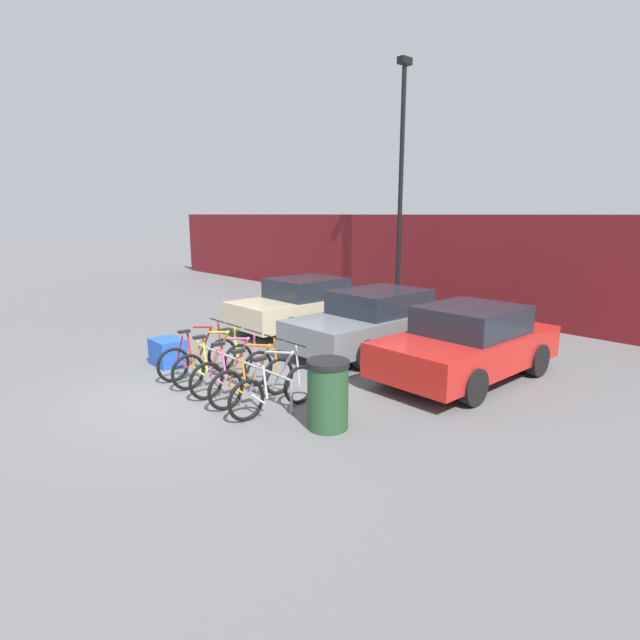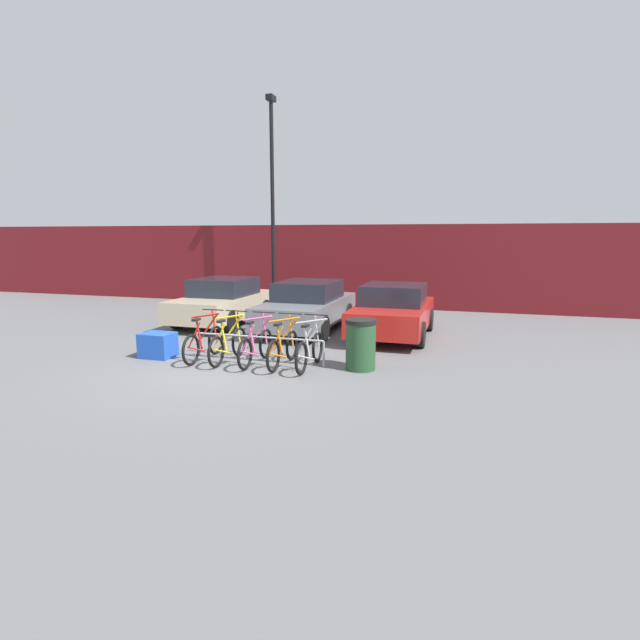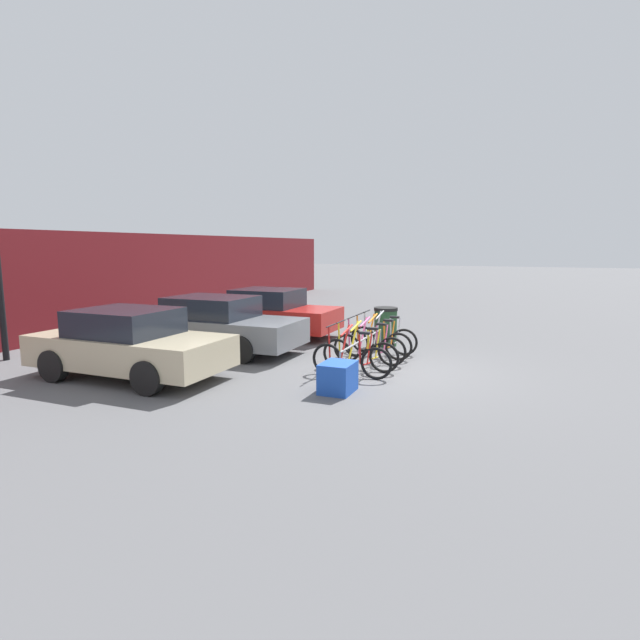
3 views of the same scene
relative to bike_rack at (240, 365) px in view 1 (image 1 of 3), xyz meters
name	(u,v)px [view 1 (image 1 of 3)]	position (x,y,z in m)	size (l,w,h in m)	color
ground_plane	(195,393)	(-0.41, -0.68, -0.48)	(120.00, 120.00, 0.00)	#59595B
hoarding_wall	(485,268)	(-0.41, 8.82, 1.06)	(36.00, 0.16, 3.08)	maroon
bike_rack	(240,365)	(0.00, 0.00, 0.00)	(2.98, 0.04, 0.57)	gray
bicycle_red	(199,357)	(-1.22, -0.15, -0.10)	(0.68, 1.71, 1.05)	black
bicycle_yellow	(214,364)	(-0.63, -0.15, -0.10)	(0.68, 1.71, 1.05)	black
bicycle_pink	(233,372)	(0.02, -0.15, -0.10)	(0.68, 1.71, 1.05)	black
bicycle_orange	(253,380)	(0.63, -0.15, -0.10)	(0.68, 1.71, 1.05)	black
bicycle_silver	(274,389)	(1.22, -0.15, -0.10)	(0.68, 1.71, 1.05)	black
car_beige	(304,304)	(-2.94, 3.99, 0.22)	(1.91, 4.01, 1.40)	#C1B28E
car_grey	(377,321)	(-0.17, 3.83, 0.22)	(1.91, 4.37, 1.40)	slate
car_red	(468,343)	(2.32, 3.60, 0.21)	(1.91, 3.95, 1.40)	red
lamp_post	(401,179)	(-2.86, 7.83, 3.68)	(0.24, 0.44, 7.58)	black
trash_bin	(328,394)	(2.23, 0.07, 0.04)	(0.63, 0.63, 1.03)	#234728
cargo_crate	(168,352)	(-2.31, -0.27, -0.20)	(0.70, 0.56, 0.55)	blue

